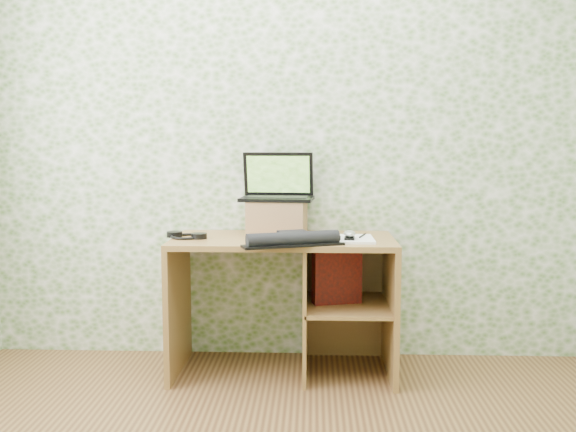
{
  "coord_description": "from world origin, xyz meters",
  "views": [
    {
      "loc": [
        0.16,
        -2.0,
        1.27
      ],
      "look_at": [
        0.03,
        1.39,
        0.87
      ],
      "focal_mm": 40.0,
      "sensor_mm": 36.0,
      "label": 1
    }
  ],
  "objects_px": {
    "desk": "(298,285)",
    "notepad": "(354,239)",
    "laptop": "(278,189)",
    "riser": "(277,217)",
    "keyboard": "(294,239)"
  },
  "relations": [
    {
      "from": "desk",
      "to": "riser",
      "type": "height_order",
      "value": "riser"
    },
    {
      "from": "laptop",
      "to": "keyboard",
      "type": "relative_size",
      "value": 0.81
    },
    {
      "from": "laptop",
      "to": "notepad",
      "type": "bearing_deg",
      "value": -27.37
    },
    {
      "from": "riser",
      "to": "keyboard",
      "type": "height_order",
      "value": "riser"
    },
    {
      "from": "riser",
      "to": "keyboard",
      "type": "bearing_deg",
      "value": -73.9
    },
    {
      "from": "desk",
      "to": "laptop",
      "type": "relative_size",
      "value": 2.83
    },
    {
      "from": "desk",
      "to": "keyboard",
      "type": "relative_size",
      "value": 2.3
    },
    {
      "from": "desk",
      "to": "laptop",
      "type": "distance_m",
      "value": 0.56
    },
    {
      "from": "keyboard",
      "to": "notepad",
      "type": "relative_size",
      "value": 1.83
    },
    {
      "from": "desk",
      "to": "notepad",
      "type": "relative_size",
      "value": 4.22
    },
    {
      "from": "desk",
      "to": "notepad",
      "type": "xyz_separation_m",
      "value": [
        0.3,
        -0.11,
        0.28
      ]
    },
    {
      "from": "riser",
      "to": "notepad",
      "type": "distance_m",
      "value": 0.48
    },
    {
      "from": "laptop",
      "to": "riser",
      "type": "bearing_deg",
      "value": -85.15
    },
    {
      "from": "laptop",
      "to": "keyboard",
      "type": "xyz_separation_m",
      "value": [
        0.1,
        -0.4,
        -0.23
      ]
    },
    {
      "from": "riser",
      "to": "keyboard",
      "type": "relative_size",
      "value": 0.61
    }
  ]
}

